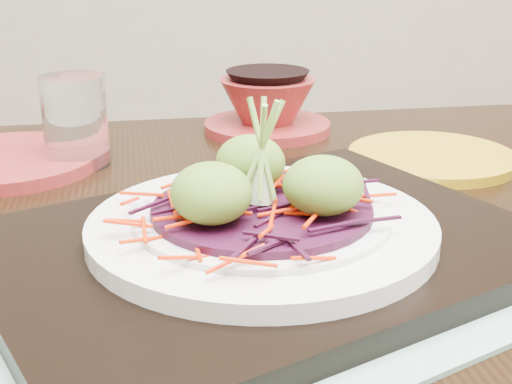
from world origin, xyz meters
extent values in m
cube|color=black|center=(-0.11, 0.11, 0.74)|extent=(1.24, 0.84, 0.04)
cube|color=gray|center=(-0.08, 0.07, 0.76)|extent=(0.53, 0.47, 0.00)
cube|color=black|center=(-0.08, 0.07, 0.77)|extent=(0.46, 0.40, 0.02)
cylinder|color=silver|center=(-0.08, 0.07, 0.79)|extent=(0.25, 0.25, 0.01)
cylinder|color=silver|center=(-0.08, 0.07, 0.80)|extent=(0.18, 0.18, 0.01)
cylinder|color=#330A23|center=(-0.08, 0.07, 0.80)|extent=(0.16, 0.16, 0.01)
ellipsoid|color=#567A24|center=(-0.11, 0.05, 0.82)|extent=(0.06, 0.06, 0.04)
ellipsoid|color=#567A24|center=(-0.04, 0.05, 0.82)|extent=(0.06, 0.06, 0.04)
ellipsoid|color=#567A24|center=(-0.08, 0.11, 0.82)|extent=(0.06, 0.06, 0.04)
cylinder|color=maroon|center=(-0.28, 0.34, 0.77)|extent=(0.25, 0.25, 0.01)
cylinder|color=white|center=(-0.21, 0.34, 0.81)|extent=(0.09, 0.09, 0.09)
cylinder|color=maroon|center=(0.01, 0.43, 0.76)|extent=(0.18, 0.18, 0.01)
cylinder|color=#AF8313|center=(0.15, 0.27, 0.76)|extent=(0.22, 0.22, 0.01)
camera|label=1|loc=(-0.17, -0.38, 0.98)|focal=50.00mm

